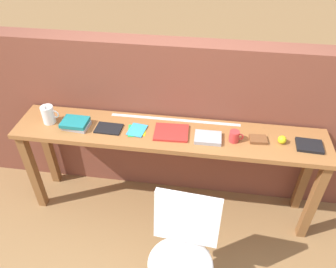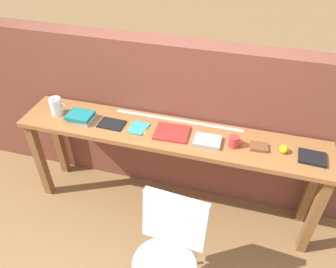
{
  "view_description": "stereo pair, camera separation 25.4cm",
  "coord_description": "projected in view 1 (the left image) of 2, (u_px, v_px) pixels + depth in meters",
  "views": [
    {
      "loc": [
        0.29,
        -1.72,
        2.48
      ],
      "look_at": [
        0.0,
        0.25,
        0.9
      ],
      "focal_mm": 35.0,
      "sensor_mm": 36.0,
      "label": 1
    },
    {
      "loc": [
        0.53,
        -1.67,
        2.48
      ],
      "look_at": [
        0.0,
        0.25,
        0.9
      ],
      "focal_mm": 35.0,
      "sensor_mm": 36.0,
      "label": 2
    }
  ],
  "objects": [
    {
      "name": "ground_plane",
      "position": [
        164.0,
        230.0,
        2.91
      ],
      "size": [
        40.0,
        40.0,
        0.0
      ],
      "primitive_type": "plane",
      "color": "olive"
    },
    {
      "name": "brick_wall_back",
      "position": [
        174.0,
        121.0,
        2.94
      ],
      "size": [
        6.0,
        0.2,
        1.49
      ],
      "primitive_type": "cube",
      "color": "brown",
      "rests_on": "ground"
    },
    {
      "name": "sideboard",
      "position": [
        169.0,
        146.0,
        2.68
      ],
      "size": [
        2.5,
        0.44,
        0.88
      ],
      "color": "#996033",
      "rests_on": "ground"
    },
    {
      "name": "chair_white_moulded",
      "position": [
        183.0,
        248.0,
        2.18
      ],
      "size": [
        0.48,
        0.49,
        0.89
      ],
      "color": "white",
      "rests_on": "ground"
    },
    {
      "name": "pitcher_white",
      "position": [
        48.0,
        114.0,
        2.65
      ],
      "size": [
        0.14,
        0.1,
        0.18
      ],
      "color": "white",
      "rests_on": "sideboard"
    },
    {
      "name": "book_stack_leftmost",
      "position": [
        76.0,
        124.0,
        2.63
      ],
      "size": [
        0.22,
        0.17,
        0.06
      ],
      "color": "#9E9EA3",
      "rests_on": "sideboard"
    },
    {
      "name": "magazine_cycling",
      "position": [
        109.0,
        128.0,
        2.62
      ],
      "size": [
        0.21,
        0.15,
        0.01
      ],
      "primitive_type": "cube",
      "rotation": [
        0.0,
        0.0,
        -0.03
      ],
      "color": "black",
      "rests_on": "sideboard"
    },
    {
      "name": "pamphlet_pile_colourful",
      "position": [
        137.0,
        130.0,
        2.61
      ],
      "size": [
        0.16,
        0.18,
        0.01
      ],
      "color": "yellow",
      "rests_on": "sideboard"
    },
    {
      "name": "book_open_centre",
      "position": [
        171.0,
        132.0,
        2.58
      ],
      "size": [
        0.28,
        0.23,
        0.02
      ],
      "primitive_type": "cube",
      "rotation": [
        0.0,
        0.0,
        0.05
      ],
      "color": "red",
      "rests_on": "sideboard"
    },
    {
      "name": "book_grey_hardcover",
      "position": [
        208.0,
        138.0,
        2.51
      ],
      "size": [
        0.21,
        0.16,
        0.03
      ],
      "primitive_type": "cube",
      "rotation": [
        0.0,
        0.0,
        0.01
      ],
      "color": "#9E9EA3",
      "rests_on": "sideboard"
    },
    {
      "name": "mug",
      "position": [
        235.0,
        136.0,
        2.48
      ],
      "size": [
        0.11,
        0.08,
        0.09
      ],
      "color": "red",
      "rests_on": "sideboard"
    },
    {
      "name": "leather_journal_brown",
      "position": [
        258.0,
        139.0,
        2.5
      ],
      "size": [
        0.14,
        0.11,
        0.02
      ],
      "primitive_type": "cube",
      "rotation": [
        0.0,
        0.0,
        0.07
      ],
      "color": "brown",
      "rests_on": "sideboard"
    },
    {
      "name": "sports_ball_small",
      "position": [
        282.0,
        140.0,
        2.47
      ],
      "size": [
        0.06,
        0.06,
        0.06
      ],
      "primitive_type": "sphere",
      "color": "yellow",
      "rests_on": "sideboard"
    },
    {
      "name": "book_repair_rightmost",
      "position": [
        309.0,
        146.0,
        2.45
      ],
      "size": [
        0.2,
        0.16,
        0.02
      ],
      "primitive_type": "cube",
      "rotation": [
        0.0,
        0.0,
        -0.05
      ],
      "color": "black",
      "rests_on": "sideboard"
    },
    {
      "name": "ruler_metal_back_edge",
      "position": [
        175.0,
        120.0,
        2.72
      ],
      "size": [
        1.08,
        0.03,
        0.0
      ],
      "primitive_type": "cube",
      "color": "silver",
      "rests_on": "sideboard"
    }
  ]
}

